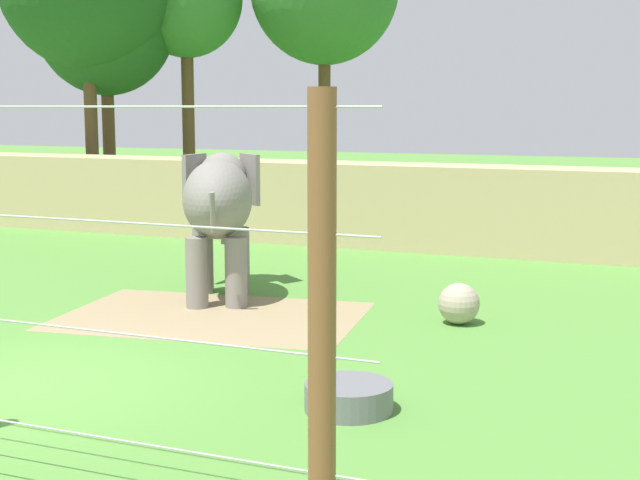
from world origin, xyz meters
The scene contains 8 objects.
ground_plane centered at (0.00, 0.00, 0.00)m, with size 120.00×120.00×0.00m, color #518938.
dirt_patch centered at (0.43, 4.55, 0.00)m, with size 5.29×3.61×0.01m, color #937F5B.
embankment_wall centered at (0.00, 13.63, 1.11)m, with size 36.00×1.80×2.21m, color tan.
elephant centered at (-0.24, 6.11, 1.84)m, with size 2.44×3.47×2.78m.
enrichment_ball centered at (4.67, 5.67, 0.36)m, with size 0.72×0.72×0.72m, color tan.
water_tub centered at (4.50, 0.72, 0.18)m, with size 1.10×1.10×0.35m.
tree_far_left centered at (-8.48, 18.95, 7.41)m, with size 3.97×3.97×9.57m.
tree_left_of_centre centered at (-10.90, 17.55, 6.59)m, with size 4.82×4.82×9.15m.
Camera 1 is at (8.28, -9.39, 3.74)m, focal length 50.92 mm.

